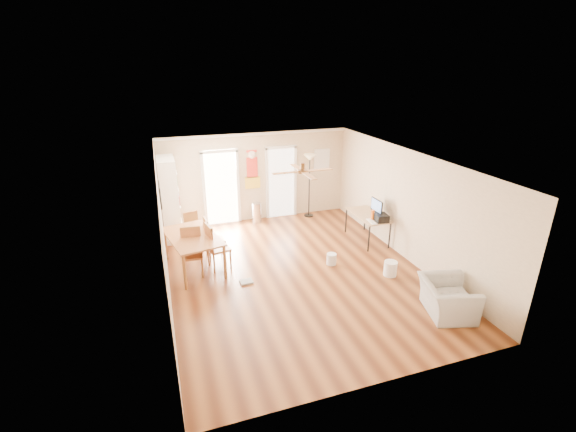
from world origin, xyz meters
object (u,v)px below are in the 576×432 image
object	(u,v)px
armchair	(447,298)
trash_can	(257,213)
dining_table	(194,252)
dining_chair_right_b	(219,246)
dining_chair_right_a	(215,238)
torchiere_lamp	(309,186)
printer	(381,218)
dining_chair_far	(189,226)
dining_chair_near	(192,253)
wastebasket_a	(331,259)
wastebasket_b	(390,268)
computer_desk	(367,227)
bookshelf	(170,199)

from	to	relation	value
armchair	trash_can	bearing A→B (deg)	38.12
dining_table	dining_chair_right_b	distance (m)	0.58
dining_chair_right_a	trash_can	xyz separation A→B (m)	(1.50, 1.86, -0.21)
torchiere_lamp	trash_can	bearing A→B (deg)	179.82
dining_table	printer	world-z (taller)	printer
dining_chair_far	dining_chair_right_a	bearing A→B (deg)	99.58
trash_can	dining_chair_near	bearing A→B (deg)	-129.52
dining_chair_right_a	dining_chair_right_b	distance (m)	0.56
dining_chair_near	wastebasket_a	size ratio (longest dim) A/B	4.02
dining_table	torchiere_lamp	world-z (taller)	torchiere_lamp
wastebasket_b	dining_table	bearing A→B (deg)	157.53
printer	wastebasket_b	world-z (taller)	printer
dining_chair_near	computer_desk	bearing A→B (deg)	10.25
printer	torchiere_lamp	bearing A→B (deg)	115.42
dining_chair_right_b	bookshelf	bearing A→B (deg)	12.84
dining_chair_right_a	wastebasket_a	distance (m)	2.83
torchiere_lamp	wastebasket_b	size ratio (longest dim) A/B	5.76
trash_can	bookshelf	bearing A→B (deg)	-171.56
wastebasket_a	armchair	world-z (taller)	armchair
dining_table	dining_chair_far	bearing A→B (deg)	88.21
bookshelf	wastebasket_b	world-z (taller)	bookshelf
trash_can	armchair	bearing A→B (deg)	-67.96
dining_chair_near	wastebasket_a	xyz separation A→B (m)	(3.12, -0.55, -0.40)
torchiere_lamp	dining_chair_right_b	bearing A→B (deg)	-142.55
dining_table	wastebasket_b	size ratio (longest dim) A/B	4.98
dining_chair_right_b	trash_can	world-z (taller)	dining_chair_right_b
dining_chair_near	computer_desk	distance (m)	4.59
torchiere_lamp	dining_table	bearing A→B (deg)	-148.26
wastebasket_a	wastebasket_b	bearing A→B (deg)	-40.92
dining_chair_right_a	computer_desk	bearing A→B (deg)	-99.52
bookshelf	armchair	distance (m)	7.02
dining_table	dining_chair_right_a	distance (m)	0.71
torchiere_lamp	computer_desk	size ratio (longest dim) A/B	1.43
armchair	printer	bearing A→B (deg)	10.21
dining_chair_near	torchiere_lamp	distance (m)	4.56
printer	armchair	distance (m)	2.97
wastebasket_b	wastebasket_a	bearing A→B (deg)	139.08
dining_table	torchiere_lamp	distance (m)	4.39
torchiere_lamp	dining_chair_far	bearing A→B (deg)	-168.02
wastebasket_a	torchiere_lamp	bearing A→B (deg)	78.32
torchiere_lamp	wastebasket_b	distance (m)	4.08
torchiere_lamp	wastebasket_a	distance (m)	3.26
torchiere_lamp	wastebasket_b	world-z (taller)	torchiere_lamp
printer	wastebasket_a	world-z (taller)	printer
dining_table	printer	size ratio (longest dim) A/B	4.74
dining_chair_right_a	wastebasket_b	size ratio (longest dim) A/B	3.06
dining_chair_right_b	dining_chair_far	bearing A→B (deg)	6.05
dining_chair_right_b	armchair	world-z (taller)	dining_chair_right_b
dining_chair_near	wastebasket_b	bearing A→B (deg)	-14.00
wastebasket_a	dining_chair_right_a	bearing A→B (deg)	153.78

